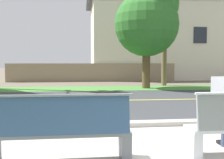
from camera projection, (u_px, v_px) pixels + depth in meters
name	position (u px, v px, depth m)	size (l,w,h in m)	color
ground_plane	(108.00, 96.00, 11.60)	(140.00, 140.00, 0.00)	#665B4C
sidewalk_pavement	(158.00, 156.00, 4.06)	(44.00, 3.60, 0.01)	#B7B2A8
curb_edge	(133.00, 124.00, 5.99)	(44.00, 0.30, 0.11)	#ADA89E
street_asphalt	(112.00, 101.00, 10.11)	(52.00, 8.00, 0.01)	#383A3D
road_centre_line	(112.00, 100.00, 10.11)	(48.00, 0.14, 0.01)	#E0CC4C
far_verge_grass	(102.00, 88.00, 14.92)	(48.00, 2.80, 0.02)	#478438
bench_left	(60.00, 131.00, 3.75)	(2.02, 0.48, 1.01)	slate
shade_tree_left	(149.00, 19.00, 14.81)	(3.59, 3.59, 5.92)	brown
garden_wall	(93.00, 72.00, 20.71)	(13.00, 0.36, 1.40)	gray
house_across_street	(157.00, 38.00, 24.38)	(12.75, 6.91, 7.28)	beige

